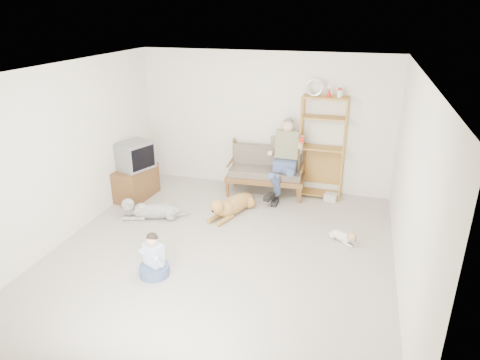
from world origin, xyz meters
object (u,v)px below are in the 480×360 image
(etagere, at_px, (322,147))
(loveseat, at_px, (267,169))
(tv_stand, at_px, (136,183))
(golden_retriever, at_px, (231,205))

(etagere, bearing_deg, loveseat, -172.49)
(loveseat, bearing_deg, etagere, 3.80)
(etagere, bearing_deg, tv_stand, -162.61)
(etagere, distance_m, tv_stand, 3.62)
(tv_stand, xyz_separation_m, golden_retriever, (1.99, -0.20, -0.13))
(loveseat, bearing_deg, tv_stand, -162.34)
(etagere, xyz_separation_m, golden_retriever, (-1.40, -1.26, -0.83))
(loveseat, distance_m, tv_stand, 2.55)
(tv_stand, bearing_deg, golden_retriever, -0.82)
(loveseat, xyz_separation_m, etagere, (1.02, 0.14, 0.51))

